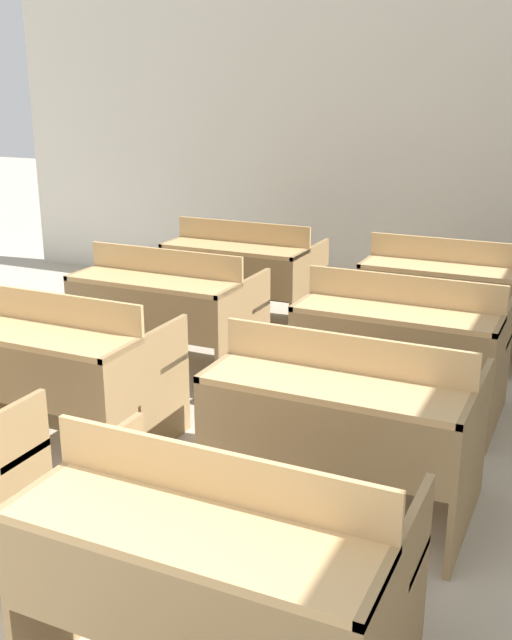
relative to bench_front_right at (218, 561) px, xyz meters
The scene contains 8 objects.
wall_back 4.75m from the bench_front_right, 103.19° to the left, with size 6.91×0.06×2.73m.
bench_front_right is the anchor object (origin of this frame).
bench_second_left 1.95m from the bench_front_right, 143.60° to the left, with size 1.11×0.75×0.83m.
bench_second_right 1.15m from the bench_front_right, 89.29° to the left, with size 1.11×0.75×0.83m.
bench_third_left 2.80m from the bench_front_right, 124.68° to the left, with size 1.11×0.75×0.83m.
bench_third_right 2.27m from the bench_front_right, 90.52° to the left, with size 1.11×0.75×0.83m.
bench_back_left 3.76m from the bench_front_right, 114.79° to the left, with size 1.11×0.75×0.83m.
bench_back_right 3.41m from the bench_front_right, 89.86° to the left, with size 1.11×0.75×0.83m.
Camera 1 is at (1.99, -0.35, 1.83)m, focal length 42.00 mm.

